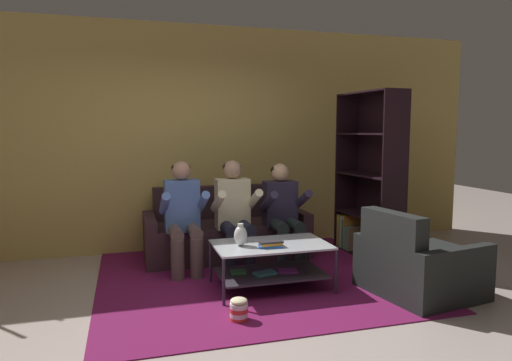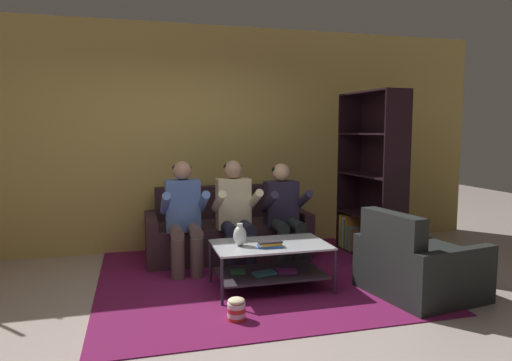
% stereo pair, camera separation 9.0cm
% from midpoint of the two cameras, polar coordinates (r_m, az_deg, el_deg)
% --- Properties ---
extents(ground, '(16.80, 16.80, 0.00)m').
position_cam_midpoint_polar(ground, '(3.92, -3.83, -17.16)').
color(ground, '#B09E97').
extents(back_partition, '(8.40, 0.12, 2.90)m').
position_cam_midpoint_polar(back_partition, '(6.03, -8.49, 5.20)').
color(back_partition, tan).
rests_on(back_partition, ground).
extents(couch, '(1.97, 0.85, 0.85)m').
position_cam_midpoint_polar(couch, '(5.73, -3.22, -6.56)').
color(couch, '#3A242B').
rests_on(couch, ground).
extents(person_seated_left, '(0.50, 0.58, 1.22)m').
position_cam_midpoint_polar(person_seated_left, '(5.07, -8.50, -3.95)').
color(person_seated_left, brown).
rests_on(person_seated_left, ground).
extents(person_seated_middle, '(0.50, 0.58, 1.22)m').
position_cam_midpoint_polar(person_seated_middle, '(5.17, -2.10, -3.70)').
color(person_seated_middle, '#202132').
rests_on(person_seated_middle, ground).
extents(person_seated_right, '(0.50, 0.58, 1.17)m').
position_cam_midpoint_polar(person_seated_right, '(5.33, 4.01, -3.65)').
color(person_seated_right, '#212828').
rests_on(person_seated_right, ground).
extents(coffee_table, '(1.12, 0.68, 0.45)m').
position_cam_midpoint_polar(coffee_table, '(4.55, 2.34, -9.78)').
color(coffee_table, silver).
rests_on(coffee_table, ground).
extents(area_rug, '(3.15, 3.25, 0.01)m').
position_cam_midpoint_polar(area_rug, '(5.09, -0.39, -11.46)').
color(area_rug, '#6A1545').
rests_on(area_rug, ground).
extents(vase, '(0.13, 0.13, 0.22)m').
position_cam_midpoint_polar(vase, '(4.42, -1.45, -6.86)').
color(vase, silver).
rests_on(vase, coffee_table).
extents(book_stack, '(0.25, 0.18, 0.06)m').
position_cam_midpoint_polar(book_stack, '(4.38, 2.32, -7.94)').
color(book_stack, blue).
rests_on(book_stack, coffee_table).
extents(bookshelf, '(0.43, 1.05, 2.02)m').
position_cam_midpoint_polar(bookshelf, '(5.86, 14.62, -0.78)').
color(bookshelf, black).
rests_on(bookshelf, ground).
extents(armchair, '(1.03, 1.07, 0.82)m').
position_cam_midpoint_polar(armchair, '(4.67, 20.13, -10.10)').
color(armchair, black).
rests_on(armchair, ground).
extents(popcorn_tub, '(0.15, 0.15, 0.20)m').
position_cam_midpoint_polar(popcorn_tub, '(3.89, -1.78, -15.79)').
color(popcorn_tub, red).
rests_on(popcorn_tub, ground).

